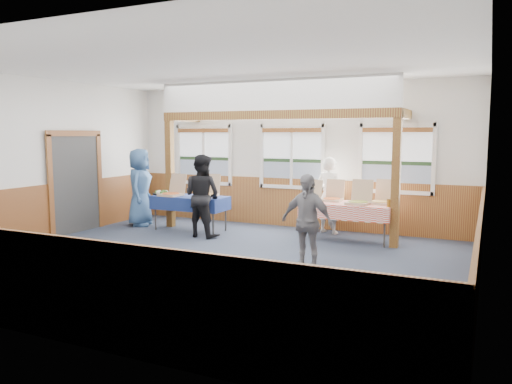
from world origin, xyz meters
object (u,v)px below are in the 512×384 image
table_left (190,199)px  person_grey (306,222)px  woman_black (202,196)px  man_blue (140,187)px  table_right (347,206)px  woman_white (329,195)px

table_left → person_grey: 3.87m
table_left → woman_black: size_ratio=1.06×
table_left → man_blue: man_blue is taller
woman_black → man_blue: bearing=-6.4°
table_right → woman_black: (-2.81, -0.85, 0.15)m
person_grey → table_right: bearing=100.4°
table_left → woman_white: 3.01m
man_blue → person_grey: bearing=-133.6°
woman_black → man_blue: man_blue is taller
person_grey → woman_white: bearing=111.2°
table_left → woman_white: woman_white is taller
person_grey → woman_black: bearing=163.2°
table_right → woman_black: 2.93m
woman_black → table_left: bearing=-30.3°
woman_black → man_blue: size_ratio=0.95×
woman_white → man_blue: 4.33m
table_left → table_right: same height
woman_white → person_grey: woman_white is taller
woman_white → man_blue: (-4.22, -0.97, 0.07)m
table_left → woman_white: (2.83, 1.01, 0.12)m
table_left → table_right: size_ratio=0.93×
table_left → man_blue: 1.40m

